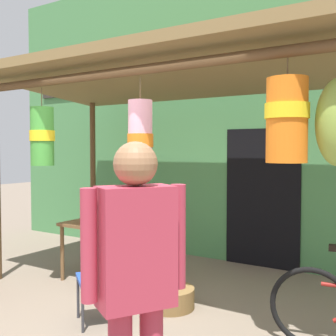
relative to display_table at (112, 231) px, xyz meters
name	(u,v)px	position (x,y,z in m)	size (l,w,h in m)	color
ground_plane	(124,318)	(0.82, -0.79, -0.67)	(30.00, 30.00, 0.00)	#756656
shop_facade	(233,111)	(0.83, 1.87, 1.62)	(9.01, 0.29, 4.58)	#47844C
market_stall_canopy	(183,85)	(0.98, 0.10, 1.77)	(5.01, 2.32, 2.77)	brown
display_table	(112,231)	(0.00, 0.00, 0.00)	(1.34, 0.62, 0.75)	brown
flower_heap_on_table	(107,217)	(-0.06, -0.02, 0.17)	(0.71, 0.50, 0.17)	orange
folding_chair	(106,271)	(0.72, -0.94, -0.16)	(0.56, 0.56, 0.84)	#2347A8
wicker_basket_by_table	(170,298)	(1.06, -0.31, -0.56)	(0.53, 0.53, 0.22)	brown
customer_foreground	(136,274)	(2.08, -2.27, 0.37)	(0.40, 0.52, 1.75)	#B23347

